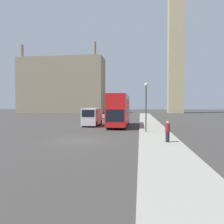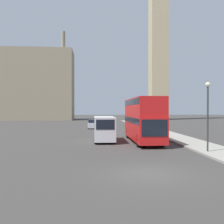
{
  "view_description": "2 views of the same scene",
  "coord_description": "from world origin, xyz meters",
  "views": [
    {
      "loc": [
        5.1,
        -17.84,
        2.95
      ],
      "look_at": [
        1.21,
        12.22,
        2.04
      ],
      "focal_mm": 35.0,
      "sensor_mm": 36.0,
      "label": 1
    },
    {
      "loc": [
        -2.76,
        -12.61,
        3.26
      ],
      "look_at": [
        -0.3,
        22.35,
        2.96
      ],
      "focal_mm": 40.0,
      "sensor_mm": 36.0,
      "label": 2
    }
  ],
  "objects": [
    {
      "name": "red_double_decker_bus",
      "position": [
        2.14,
        12.48,
        2.46
      ],
      "size": [
        2.46,
        10.04,
        4.41
      ],
      "color": "red",
      "rests_on": "ground_plane"
    },
    {
      "name": "ground_plane",
      "position": [
        0.0,
        0.0,
        0.0
      ],
      "size": [
        300.0,
        300.0,
        0.0
      ],
      "primitive_type": "plane",
      "color": "#383533"
    },
    {
      "name": "building_block_distant",
      "position": [
        -27.18,
        69.22,
        11.21
      ],
      "size": [
        34.92,
        10.33,
        27.28
      ],
      "color": "gray",
      "rests_on": "ground_plane"
    },
    {
      "name": "street_lamp",
      "position": [
        5.71,
        5.5,
        3.6
      ],
      "size": [
        0.36,
        0.36,
        5.18
      ],
      "color": "#2D332D",
      "rests_on": "sidewalk_strip"
    },
    {
      "name": "white_van",
      "position": [
        -1.76,
        12.98,
        1.37
      ],
      "size": [
        2.05,
        5.4,
        2.55
      ],
      "color": "silver",
      "rests_on": "ground_plane"
    },
    {
      "name": "clock_tower",
      "position": [
        18.63,
        69.72,
        35.07
      ],
      "size": [
        6.1,
        6.27,
        68.34
      ],
      "color": "tan",
      "rests_on": "ground_plane"
    },
    {
      "name": "parked_sedan",
      "position": [
        -3.03,
        31.41,
        0.7
      ],
      "size": [
        1.76,
        4.3,
        1.56
      ],
      "color": "silver",
      "rests_on": "ground_plane"
    }
  ]
}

